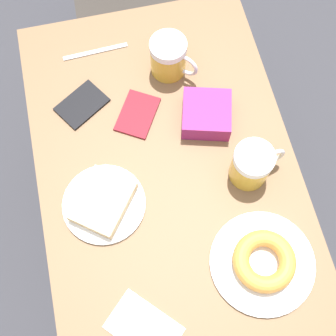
{
  "coord_description": "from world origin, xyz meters",
  "views": [
    {
      "loc": [
        -0.09,
        -0.41,
        1.8
      ],
      "look_at": [
        0.0,
        0.0,
        0.72
      ],
      "focal_mm": 50.0,
      "sensor_mm": 36.0,
      "label": 1
    }
  ],
  "objects": [
    {
      "name": "plate_with_donut",
      "position": [
        0.16,
        -0.27,
        0.72
      ],
      "size": [
        0.24,
        0.24,
        0.05
      ],
      "color": "white",
      "rests_on": "table"
    },
    {
      "name": "passport_near_edge",
      "position": [
        -0.04,
        0.17,
        0.7
      ],
      "size": [
        0.14,
        0.15,
        0.01
      ],
      "rotation": [
        0.0,
        0.0,
        5.74
      ],
      "color": "maroon",
      "rests_on": "table"
    },
    {
      "name": "fork",
      "position": [
        -0.12,
        0.39,
        0.7
      ],
      "size": [
        0.18,
        0.02,
        0.0
      ],
      "rotation": [
        0.0,
        0.0,
        1.61
      ],
      "color": "silver",
      "rests_on": "table"
    },
    {
      "name": "table",
      "position": [
        0.0,
        0.0,
        0.63
      ],
      "size": [
        0.65,
        1.03,
        0.7
      ],
      "color": "brown",
      "rests_on": "ground_plane"
    },
    {
      "name": "beer_mug_left",
      "position": [
        0.2,
        -0.05,
        0.76
      ],
      "size": [
        0.14,
        0.1,
        0.11
      ],
      "color": "gold",
      "rests_on": "table"
    },
    {
      "name": "ground_plane",
      "position": [
        0.0,
        0.0,
        0.0
      ],
      "size": [
        8.0,
        8.0,
        0.0
      ],
      "primitive_type": "plane",
      "color": "#333338"
    },
    {
      "name": "plate_with_cake",
      "position": [
        -0.17,
        -0.05,
        0.72
      ],
      "size": [
        0.2,
        0.2,
        0.04
      ],
      "color": "white",
      "rests_on": "table"
    },
    {
      "name": "beer_mug_center",
      "position": [
        0.07,
        0.29,
        0.76
      ],
      "size": [
        0.12,
        0.11,
        0.11
      ],
      "color": "gold",
      "rests_on": "table"
    },
    {
      "name": "blue_pouch",
      "position": [
        0.13,
        0.12,
        0.73
      ],
      "size": [
        0.15,
        0.15,
        0.06
      ],
      "rotation": [
        0.0,
        0.0,
        4.44
      ],
      "color": "#8C2366",
      "rests_on": "table"
    },
    {
      "name": "passport_far_edge",
      "position": [
        -0.18,
        0.23,
        0.7
      ],
      "size": [
        0.15,
        0.14,
        0.01
      ],
      "rotation": [
        0.0,
        0.0,
        2.14
      ],
      "color": "black",
      "rests_on": "table"
    },
    {
      "name": "napkin_folded",
      "position": [
        -0.13,
        -0.35,
        0.7
      ],
      "size": [
        0.18,
        0.18,
        0.0
      ],
      "rotation": [
        0.0,
        0.0,
        5.47
      ],
      "color": "white",
      "rests_on": "table"
    }
  ]
}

